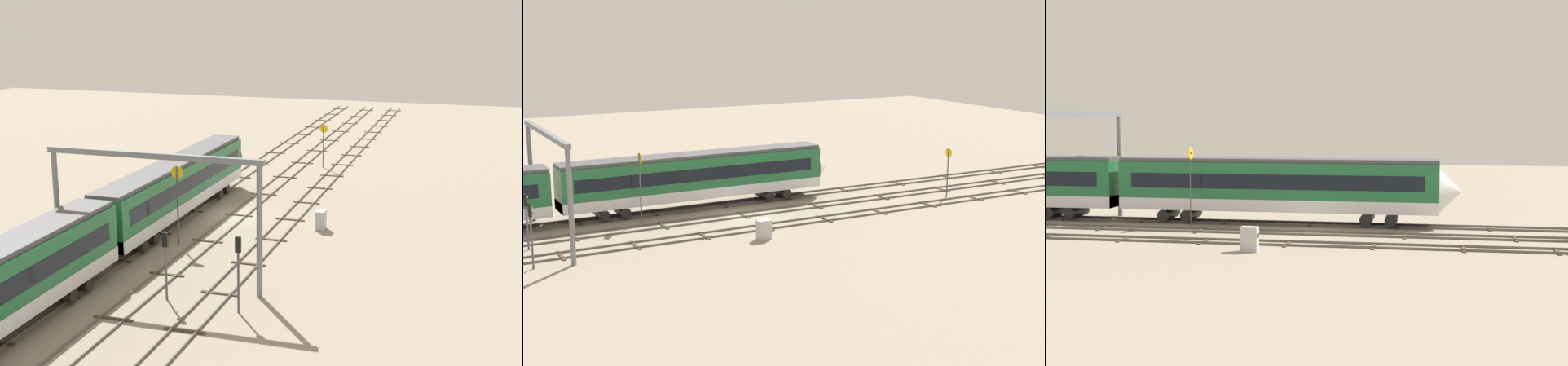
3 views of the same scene
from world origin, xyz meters
TOP-DOWN VIEW (x-y plane):
  - ground_plane at (0.00, 0.00)m, footprint 153.10×153.10m
  - track_near_foreground at (0.00, -4.43)m, footprint 137.10×2.40m
  - track_second_near at (-0.00, 0.00)m, footprint 137.10×2.40m
  - track_with_train at (-0.00, 4.43)m, footprint 137.10×2.40m
  - overhead_gantry at (-16.13, -0.05)m, footprint 0.40×14.20m
  - speed_sign_near_foreground at (-8.43, 1.75)m, footprint 0.14×0.94m
  - speed_sign_mid_trackside at (20.08, -2.70)m, footprint 0.14×0.88m
  - signal_light_trackside_approach at (-18.74, -6.41)m, footprint 0.31×0.32m
  - signal_light_trackside_departure at (-18.16, -1.70)m, footprint 0.31×0.32m
  - relay_cabinet at (-1.75, -7.37)m, footprint 1.05×0.68m

SIDE VIEW (x-z plane):
  - ground_plane at x=0.00m, z-range 0.00..0.00m
  - track_near_foreground at x=0.00m, z-range -0.01..0.15m
  - track_with_train at x=0.00m, z-range -0.01..0.15m
  - track_second_near at x=0.00m, z-range -0.01..0.15m
  - relay_cabinet at x=-1.75m, z-range 0.00..1.51m
  - signal_light_trackside_departure at x=-18.16m, z-range 0.67..4.87m
  - signal_light_trackside_approach at x=-18.74m, z-range 0.70..5.24m
  - speed_sign_mid_trackside at x=20.08m, z-range 0.69..5.36m
  - speed_sign_near_foreground at x=-8.43m, z-range 0.85..6.74m
  - overhead_gantry at x=-16.13m, z-range 1.88..10.31m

